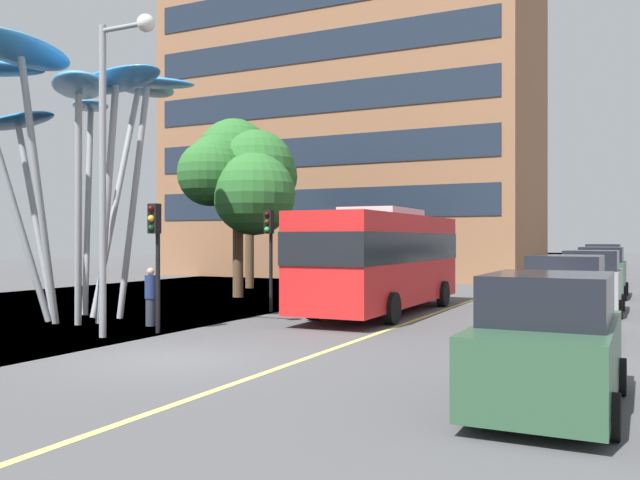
# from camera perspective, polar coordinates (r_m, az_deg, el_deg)

# --- Properties ---
(ground) EXTENTS (120.00, 240.00, 0.10)m
(ground) POSITION_cam_1_polar(r_m,az_deg,el_deg) (15.06, -14.51, -9.77)
(ground) COLOR #4C4C4F
(red_bus) EXTENTS (2.94, 10.06, 3.57)m
(red_bus) POSITION_cam_1_polar(r_m,az_deg,el_deg) (22.83, 5.37, -1.37)
(red_bus) COLOR red
(red_bus) RESTS_ON ground
(leaf_sculpture) EXTENTS (8.21, 8.62, 8.38)m
(leaf_sculpture) POSITION_cam_1_polar(r_m,az_deg,el_deg) (22.42, -20.23, 11.13)
(leaf_sculpture) COLOR #9EA0A5
(leaf_sculpture) RESTS_ON ground
(traffic_light_kerb_near) EXTENTS (0.28, 0.42, 3.48)m
(traffic_light_kerb_near) POSITION_cam_1_polar(r_m,az_deg,el_deg) (18.36, -13.90, 0.06)
(traffic_light_kerb_near) COLOR black
(traffic_light_kerb_near) RESTS_ON ground
(traffic_light_kerb_far) EXTENTS (0.28, 0.42, 3.52)m
(traffic_light_kerb_far) POSITION_cam_1_polar(r_m,az_deg,el_deg) (23.08, -4.35, 0.14)
(traffic_light_kerb_far) COLOR black
(traffic_light_kerb_far) RESTS_ON ground
(traffic_light_island_mid) EXTENTS (0.28, 0.42, 3.41)m
(traffic_light_island_mid) POSITION_cam_1_polar(r_m,az_deg,el_deg) (27.58, 1.29, -0.03)
(traffic_light_island_mid) COLOR black
(traffic_light_island_mid) RESTS_ON ground
(car_parked_near) EXTENTS (2.06, 4.37, 2.01)m
(car_parked_near) POSITION_cam_1_polar(r_m,az_deg,el_deg) (10.67, 18.98, -8.45)
(car_parked_near) COLOR #2D5138
(car_parked_near) RESTS_ON ground
(car_parked_mid) EXTENTS (2.03, 4.22, 2.12)m
(car_parked_mid) POSITION_cam_1_polar(r_m,az_deg,el_deg) (18.03, 20.30, -4.79)
(car_parked_mid) COLOR silver
(car_parked_mid) RESTS_ON ground
(car_parked_far) EXTENTS (2.02, 4.03, 2.14)m
(car_parked_far) POSITION_cam_1_polar(r_m,az_deg,el_deg) (24.53, 22.19, -3.47)
(car_parked_far) COLOR gray
(car_parked_far) RESTS_ON ground
(car_side_street) EXTENTS (2.08, 4.27, 2.19)m
(car_side_street) POSITION_cam_1_polar(r_m,az_deg,el_deg) (31.58, 22.93, -2.64)
(car_side_street) COLOR #2D5138
(car_side_street) RESTS_ON ground
(car_far_side) EXTENTS (1.94, 4.09, 2.27)m
(car_far_side) POSITION_cam_1_polar(r_m,az_deg,el_deg) (37.60, 23.07, -2.16)
(car_far_side) COLOR silver
(car_far_side) RESTS_ON ground
(street_lamp) EXTENTS (1.73, 0.44, 8.10)m
(street_lamp) POSITION_cam_1_polar(r_m,az_deg,el_deg) (17.93, -17.24, 8.42)
(street_lamp) COLOR gray
(street_lamp) RESTS_ON ground
(tree_pavement_near) EXTENTS (5.29, 4.99, 7.95)m
(tree_pavement_near) POSITION_cam_1_polar(r_m,az_deg,el_deg) (29.26, -6.88, 5.74)
(tree_pavement_near) COLOR brown
(tree_pavement_near) RESTS_ON ground
(tree_pavement_far) EXTENTS (5.39, 4.88, 8.09)m
(tree_pavement_far) POSITION_cam_1_polar(r_m,az_deg,el_deg) (35.36, -5.90, 5.73)
(tree_pavement_far) COLOR brown
(tree_pavement_far) RESTS_ON ground
(pedestrian) EXTENTS (0.34, 0.34, 1.70)m
(pedestrian) POSITION_cam_1_polar(r_m,az_deg,el_deg) (20.04, -14.28, -4.72)
(pedestrian) COLOR #2D3342
(pedestrian) RESTS_ON ground
(backdrop_building) EXTENTS (24.77, 13.42, 26.25)m
(backdrop_building) POSITION_cam_1_polar(r_m,az_deg,el_deg) (48.98, 2.96, 12.57)
(backdrop_building) COLOR #8E6042
(backdrop_building) RESTS_ON ground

